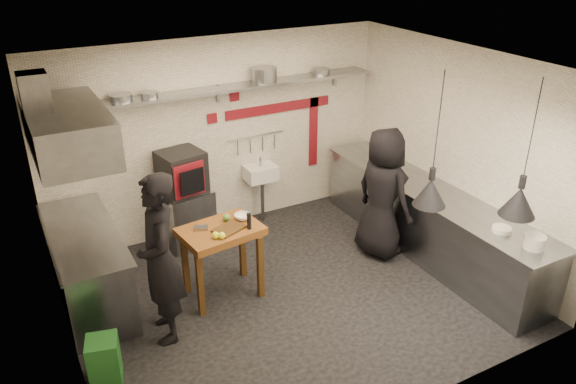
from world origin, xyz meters
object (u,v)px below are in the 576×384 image
chef_right (383,193)px  prep_table (222,262)px  combi_oven (182,172)px  chef_left (160,259)px  green_bin (104,361)px  oven_stand (186,217)px

chef_right → prep_table: bearing=77.4°
combi_oven → chef_right: 2.72m
chef_left → combi_oven: bearing=162.7°
combi_oven → chef_left: bearing=-125.9°
combi_oven → prep_table: bearing=-101.4°
green_bin → chef_right: (3.85, 0.68, 0.65)m
oven_stand → chef_right: 2.76m
chef_left → chef_right: chef_left is taller
green_bin → chef_left: bearing=28.3°
prep_table → green_bin: bearing=-160.5°
green_bin → chef_left: size_ratio=0.26×
combi_oven → green_bin: bearing=-136.6°
prep_table → chef_right: size_ratio=0.51×
chef_left → chef_right: (3.10, 0.27, -0.06)m
prep_table → chef_right: 2.31m
oven_stand → chef_left: bearing=-126.0°
combi_oven → green_bin: 2.86m
green_bin → prep_table: prep_table is taller
chef_left → prep_table: bearing=123.3°
oven_stand → prep_table: (-0.03, -1.41, 0.06)m
oven_stand → combi_oven: size_ratio=1.38×
green_bin → prep_table: bearing=26.7°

